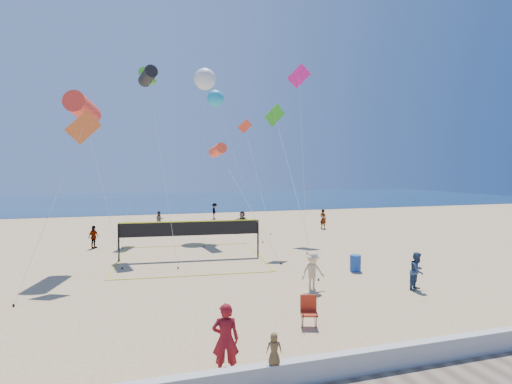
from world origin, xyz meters
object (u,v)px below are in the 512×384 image
object	(u,v)px
woman	(226,340)
volleyball_net	(191,233)
trash_barrel	(355,263)
camp_chair	(309,309)

from	to	relation	value
woman	volleyball_net	xyz separation A→B (m)	(0.95, 13.95, 0.58)
woman	trash_barrel	world-z (taller)	woman
camp_chair	volleyball_net	size ratio (longest dim) A/B	0.12
trash_barrel	camp_chair	bearing A→B (deg)	-131.56
woman	trash_barrel	bearing A→B (deg)	-122.81
woman	camp_chair	size ratio (longest dim) A/B	1.66
trash_barrel	volleyball_net	size ratio (longest dim) A/B	0.09
woman	volleyball_net	bearing A→B (deg)	-80.74
volleyball_net	trash_barrel	bearing A→B (deg)	-30.38
woman	trash_barrel	xyz separation A→B (m)	(8.71, 8.42, -0.52)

